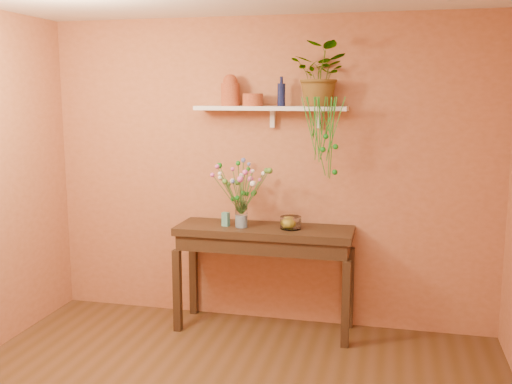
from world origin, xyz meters
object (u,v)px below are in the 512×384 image
(sideboard, at_px, (264,242))
(terracotta_jug, at_px, (230,91))
(blue_bottle, at_px, (281,94))
(bouquet, at_px, (242,181))
(spider_plant, at_px, (321,74))
(glass_vase, at_px, (241,216))
(glass_bowl, at_px, (291,223))

(sideboard, relative_size, terracotta_jug, 5.65)
(terracotta_jug, distance_m, blue_bottle, 0.45)
(blue_bottle, relative_size, bouquet, 0.47)
(spider_plant, bearing_deg, bouquet, -165.84)
(spider_plant, xyz_separation_m, bouquet, (-0.64, -0.16, -0.88))
(terracotta_jug, height_order, glass_vase, terracotta_jug)
(glass_vase, relative_size, glass_bowl, 1.26)
(bouquet, bearing_deg, spider_plant, 14.16)
(blue_bottle, xyz_separation_m, spider_plant, (0.34, -0.02, 0.16))
(spider_plant, height_order, glass_vase, spider_plant)
(glass_vase, bearing_deg, terracotta_jug, 126.84)
(sideboard, xyz_separation_m, terracotta_jug, (-0.33, 0.14, 1.28))
(bouquet, bearing_deg, terracotta_jug, 129.10)
(glass_vase, xyz_separation_m, bouquet, (0.01, 0.01, 0.30))
(spider_plant, xyz_separation_m, glass_vase, (-0.64, -0.17, -1.19))
(spider_plant, bearing_deg, terracotta_jug, 178.32)
(terracotta_jug, bearing_deg, spider_plant, -1.68)
(bouquet, distance_m, glass_bowl, 0.54)
(sideboard, distance_m, bouquet, 0.56)
(glass_bowl, bearing_deg, spider_plant, 30.78)
(sideboard, bearing_deg, glass_bowl, -3.41)
(bouquet, bearing_deg, glass_bowl, 4.01)
(bouquet, relative_size, glass_bowl, 2.98)
(spider_plant, bearing_deg, sideboard, -165.38)
(glass_vase, relative_size, bouquet, 0.42)
(spider_plant, relative_size, glass_vase, 2.35)
(terracotta_jug, distance_m, spider_plant, 0.80)
(blue_bottle, height_order, spider_plant, spider_plant)
(bouquet, bearing_deg, glass_vase, -121.50)
(sideboard, bearing_deg, terracotta_jug, 157.16)
(terracotta_jug, xyz_separation_m, blue_bottle, (0.45, -0.00, -0.03))
(blue_bottle, height_order, bouquet, blue_bottle)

